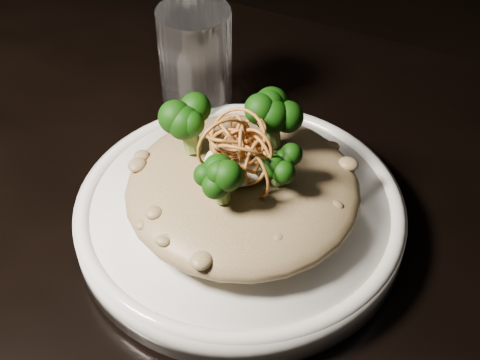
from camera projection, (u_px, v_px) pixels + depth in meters
name	position (u px, v px, depth m)	size (l,w,h in m)	color
table	(130.00, 296.00, 0.62)	(1.10, 0.80, 0.75)	black
plate	(240.00, 215.00, 0.56)	(0.27, 0.27, 0.03)	white
risotto	(243.00, 189.00, 0.53)	(0.19, 0.19, 0.04)	brown
broccoli	(242.00, 141.00, 0.51)	(0.13, 0.13, 0.05)	black
cheese	(237.00, 163.00, 0.51)	(0.05, 0.05, 0.01)	white
shallots	(243.00, 142.00, 0.50)	(0.05, 0.05, 0.03)	brown
drinking_glass	(196.00, 68.00, 0.64)	(0.07, 0.07, 0.12)	white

